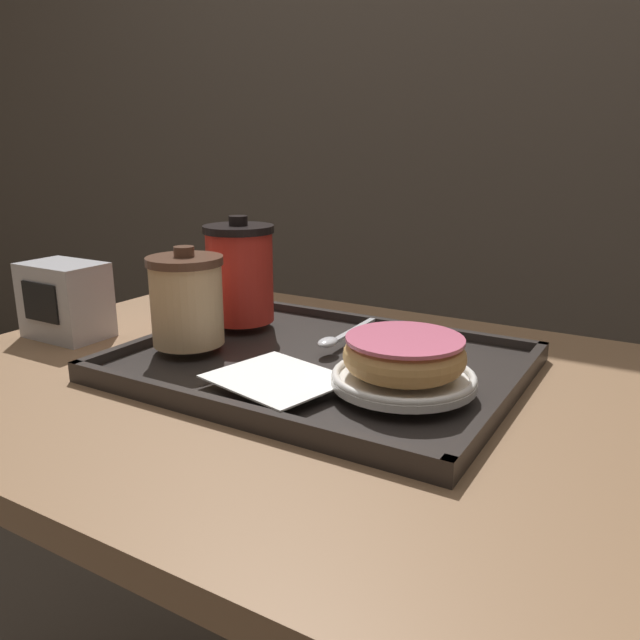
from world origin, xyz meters
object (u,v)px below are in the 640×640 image
coffee_cup_front (187,300)px  napkin_dispenser (65,300)px  coffee_cup_rear (240,273)px  spoon (336,338)px  donut_chocolate_glazed (404,354)px

coffee_cup_front → napkin_dispenser: size_ratio=1.06×
coffee_cup_rear → spoon: bearing=-6.5°
coffee_cup_front → napkin_dispenser: 0.22m
coffee_cup_front → coffee_cup_rear: coffee_cup_rear is taller
donut_chocolate_glazed → spoon: 0.16m
coffee_cup_rear → spoon: 0.18m
coffee_cup_front → spoon: 0.19m
donut_chocolate_glazed → coffee_cup_rear: bearing=159.5°
coffee_cup_front → donut_chocolate_glazed: (0.29, 0.01, -0.02)m
coffee_cup_rear → donut_chocolate_glazed: 0.32m
donut_chocolate_glazed → napkin_dispenser: (-0.51, -0.02, -0.00)m
napkin_dispenser → coffee_cup_rear: bearing=30.9°
coffee_cup_front → napkin_dispenser: bearing=-177.8°
napkin_dispenser → donut_chocolate_glazed: bearing=1.9°
coffee_cup_front → donut_chocolate_glazed: bearing=1.6°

